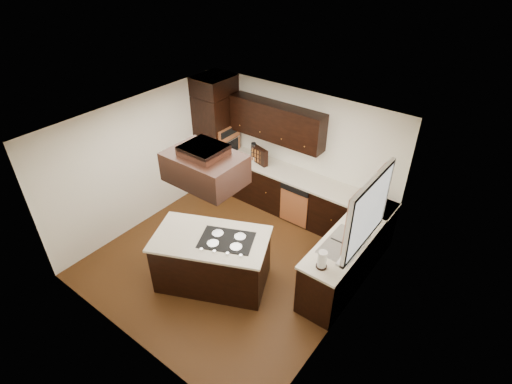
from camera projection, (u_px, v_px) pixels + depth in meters
floor at (231, 259)px, 7.06m from camera, size 4.20×4.20×0.02m
ceiling at (225, 129)px, 5.65m from camera, size 4.20×4.20×0.02m
wall_back at (299, 152)px, 7.75m from camera, size 4.20×0.02×2.50m
wall_front at (118, 279)px, 4.96m from camera, size 4.20×0.02×2.50m
wall_left at (142, 162)px, 7.42m from camera, size 0.02×4.20×2.50m
wall_right at (349, 257)px, 5.30m from camera, size 0.02×4.20×2.50m
oven_column at (217, 143)px, 8.48m from camera, size 0.65×0.75×2.12m
wall_oven_face at (230, 145)px, 8.27m from camera, size 0.05×0.62×0.78m
base_cabinets_back at (290, 194)px, 7.98m from camera, size 2.93×0.60×0.88m
base_cabinets_right at (350, 255)px, 6.50m from camera, size 0.60×2.40×0.88m
countertop_back at (290, 174)px, 7.71m from camera, size 2.93×0.63×0.04m
countertop_right at (353, 233)px, 6.25m from camera, size 0.63×2.40×0.04m
upper_cabinets at (276, 122)px, 7.54m from camera, size 2.00×0.34×0.72m
dishwasher_front at (294, 208)px, 7.66m from camera, size 0.60×0.05×0.72m
window_frame at (368, 212)px, 5.46m from camera, size 0.06×1.32×1.12m
window_pane at (370, 213)px, 5.44m from camera, size 0.00×1.20×1.00m
curtain_left at (351, 223)px, 5.18m from camera, size 0.02×0.34×0.90m
curtain_right at (377, 194)px, 5.74m from camera, size 0.02×0.34×0.90m
sink_rim at (344, 244)px, 6.00m from camera, size 0.52×0.84×0.01m
island at (212, 261)px, 6.39m from camera, size 1.95×1.56×0.88m
island_top at (211, 239)px, 6.13m from camera, size 2.03×1.64×0.04m
cooktop at (227, 240)px, 6.07m from camera, size 0.96×0.83×0.01m
range_hood at (205, 168)px, 5.44m from camera, size 1.05×0.72×0.42m
hood_duct at (204, 150)px, 5.28m from camera, size 0.55×0.50×0.13m
blender_base at (254, 158)px, 8.12m from camera, size 0.15×0.15×0.10m
blender_pitcher at (254, 150)px, 8.02m from camera, size 0.13×0.13×0.26m
spice_rack at (260, 156)px, 7.94m from camera, size 0.42×0.21×0.34m
mixing_bowl at (239, 156)px, 8.24m from camera, size 0.25×0.25×0.05m
soap_bottle at (363, 217)px, 6.42m from camera, size 0.09×0.09×0.17m
paper_towel at (322, 260)px, 5.53m from camera, size 0.14×0.14×0.28m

